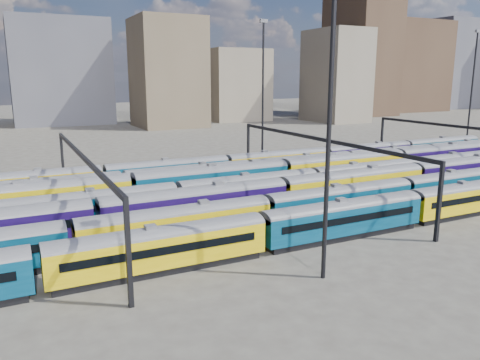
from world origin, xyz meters
name	(u,v)px	position (x,y,z in m)	size (l,w,h in m)	color
ground	(251,205)	(0.00, 0.00, 0.00)	(500.00, 500.00, 0.00)	#403C36
rake_0	(261,228)	(-6.86, -15.00, 2.41)	(112.09, 2.74, 4.59)	black
rake_1	(340,198)	(6.09, -10.00, 2.47)	(133.80, 2.80, 4.70)	black
rake_2	(281,191)	(1.42, -5.00, 2.74)	(126.81, 3.09, 5.21)	black
rake_3	(313,179)	(9.38, 0.00, 2.46)	(114.30, 2.79, 4.68)	black
rake_4	(213,178)	(-3.00, 5.00, 2.80)	(151.20, 3.16, 5.32)	black
rake_5	(301,164)	(14.17, 10.00, 2.39)	(129.73, 2.71, 4.55)	black
rake_6	(227,164)	(3.60, 15.00, 2.44)	(113.29, 2.77, 4.64)	black
gantry_1	(82,165)	(-20.00, 0.00, 6.79)	(0.35, 40.35, 8.03)	black
gantry_2	(318,146)	(10.00, 0.00, 6.79)	(0.35, 40.35, 8.03)	black
gantry_3	(471,134)	(40.00, 0.00, 6.79)	(0.35, 40.35, 8.03)	black
mast_2	(330,102)	(-5.00, -22.00, 13.97)	(1.40, 0.50, 25.60)	black
mast_3	(263,87)	(15.00, 24.00, 13.97)	(1.40, 0.50, 25.60)	black
mast_5	(472,85)	(65.00, 20.00, 13.97)	(1.40, 0.50, 25.60)	black
skyline	(356,64)	(104.75, 105.73, 20.83)	(399.22, 60.48, 50.03)	#665B4C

